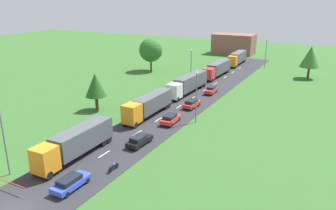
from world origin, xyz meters
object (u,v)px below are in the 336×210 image
Objects in this scene: car_second at (139,140)px; distant_building at (234,44)px; truck_fifth at (237,58)px; lamppost_fourth at (266,52)px; car_fifth at (211,90)px; car_third at (170,119)px; barrier_gate at (2,182)px; tree_oak at (151,50)px; tree_maple at (96,85)px; lamppost_third at (191,64)px; lamppost_lead at (4,136)px; truck_lead at (76,142)px; car_fourth at (192,103)px; tree_birch at (311,57)px; truck_third at (188,83)px; motorcycle_courier at (113,167)px; truck_second at (148,105)px; truck_fourth at (217,69)px; lamppost_second at (196,95)px; car_lead at (71,182)px.

distant_building is (-12.13, 82.67, 2.74)m from car_second.
lamppost_fourth reaches higher than truck_fifth.
car_third is at bearing -88.79° from car_fifth.
car_second is 0.97× the size of barrier_gate.
truck_fifth is 27.56m from tree_oak.
truck_fifth reaches higher than car_fifth.
tree_maple reaches higher than car_third.
car_third is 0.56× the size of lamppost_third.
truck_fifth reaches higher than barrier_gate.
lamppost_lead is 0.61× the size of distant_building.
truck_fifth is at bearing 97.37° from car_fifth.
tree_oak reaches higher than truck_lead.
tree_oak is (-23.92, 43.50, 4.98)m from car_second.
barrier_gate is (-6.91, -45.46, -0.15)m from car_fifth.
distant_building is (-11.88, 64.10, 2.70)m from car_fourth.
tree_birch reaches higher than truck_fifth.
truck_third is 1.64× the size of tree_oak.
truck_third is 1.69× the size of lamppost_lead.
car_third is 2.34× the size of motorcycle_courier.
car_third is 52.89m from lamppost_fourth.
motorcycle_courier is 69.82m from lamppost_fourth.
lamppost_lead is at bearing -147.98° from motorcycle_courier.
truck_fourth is at bearing 89.60° from truck_second.
car_second is 1.05× the size of car_fifth.
truck_lead is 8.68m from car_second.
motorcycle_courier is 91.17m from distant_building.
tree_oak is (-23.67, 24.92, 4.94)m from car_fourth.
truck_third reaches higher than barrier_gate.
truck_fourth is 3.06× the size of car_fourth.
lamppost_lead reaches higher than tree_maple.
truck_lead is at bearing -114.65° from lamppost_second.
car_lead is 0.32× the size of distant_building.
truck_lead is at bearing -97.37° from lamppost_fourth.
lamppost_third is at bearing -97.63° from truck_fifth.
lamppost_third is (0.69, 50.15, -0.39)m from lamppost_lead.
car_lead is 1.02× the size of car_second.
car_third is 0.53× the size of lamppost_second.
truck_fourth reaches higher than car_fourth.
car_third reaches higher than barrier_gate.
truck_fourth is at bearing 99.76° from car_fourth.
tree_maple is (-16.36, 16.85, 4.14)m from motorcycle_courier.
motorcycle_courier is (1.59, -36.85, -0.30)m from car_fifth.
lamppost_fourth is 0.94× the size of tree_oak.
tree_birch is at bearing 72.93° from lamppost_second.
truck_lead is 17.22m from car_third.
lamppost_third reaches higher than car_fifth.
car_third is at bearing 88.67° from car_lead.
truck_second is 34.26m from truck_fourth.
truck_fourth is at bearing 73.73° from tree_maple.
car_lead is 25.35m from lamppost_second.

